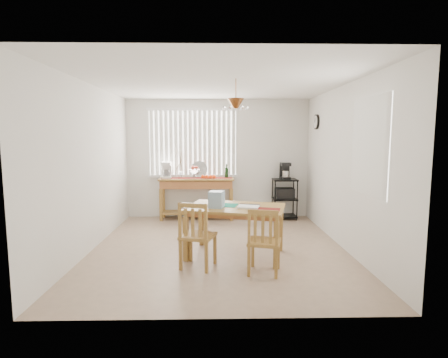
{
  "coord_description": "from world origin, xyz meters",
  "views": [
    {
      "loc": [
        -0.03,
        -5.48,
        1.76
      ],
      "look_at": [
        0.1,
        0.55,
        1.05
      ],
      "focal_mm": 28.0,
      "sensor_mm": 36.0,
      "label": 1
    }
  ],
  "objects_px": {
    "dining_table": "(235,212)",
    "chair_left": "(197,236)",
    "cart_items": "(285,171)",
    "wire_cart": "(285,195)",
    "chair_right": "(264,242)",
    "sideboard": "(197,188)"
  },
  "relations": [
    {
      "from": "dining_table",
      "to": "chair_left",
      "type": "bearing_deg",
      "value": -138.06
    },
    {
      "from": "cart_items",
      "to": "dining_table",
      "type": "bearing_deg",
      "value": -116.55
    },
    {
      "from": "wire_cart",
      "to": "chair_right",
      "type": "distance_m",
      "value": 3.24
    },
    {
      "from": "dining_table",
      "to": "chair_right",
      "type": "height_order",
      "value": "chair_right"
    },
    {
      "from": "chair_left",
      "to": "wire_cart",
      "type": "bearing_deg",
      "value": 58.81
    },
    {
      "from": "sideboard",
      "to": "cart_items",
      "type": "distance_m",
      "value": 1.94
    },
    {
      "from": "wire_cart",
      "to": "chair_left",
      "type": "bearing_deg",
      "value": -121.19
    },
    {
      "from": "cart_items",
      "to": "chair_right",
      "type": "xyz_separation_m",
      "value": [
        -0.87,
        -3.12,
        -0.61
      ]
    },
    {
      "from": "sideboard",
      "to": "cart_items",
      "type": "height_order",
      "value": "cart_items"
    },
    {
      "from": "cart_items",
      "to": "dining_table",
      "type": "relative_size",
      "value": 0.23
    },
    {
      "from": "wire_cart",
      "to": "chair_right",
      "type": "relative_size",
      "value": 1.0
    },
    {
      "from": "cart_items",
      "to": "dining_table",
      "type": "distance_m",
      "value": 2.72
    },
    {
      "from": "wire_cart",
      "to": "cart_items",
      "type": "height_order",
      "value": "cart_items"
    },
    {
      "from": "chair_right",
      "to": "dining_table",
      "type": "bearing_deg",
      "value": 114.92
    },
    {
      "from": "chair_left",
      "to": "chair_right",
      "type": "xyz_separation_m",
      "value": [
        0.88,
        -0.22,
        -0.02
      ]
    },
    {
      "from": "chair_left",
      "to": "chair_right",
      "type": "height_order",
      "value": "chair_left"
    },
    {
      "from": "dining_table",
      "to": "chair_left",
      "type": "xyz_separation_m",
      "value": [
        -0.55,
        -0.49,
        -0.21
      ]
    },
    {
      "from": "chair_right",
      "to": "chair_left",
      "type": "bearing_deg",
      "value": 165.64
    },
    {
      "from": "sideboard",
      "to": "dining_table",
      "type": "xyz_separation_m",
      "value": [
        0.7,
        -2.41,
        -0.01
      ]
    },
    {
      "from": "sideboard",
      "to": "chair_right",
      "type": "height_order",
      "value": "sideboard"
    },
    {
      "from": "sideboard",
      "to": "wire_cart",
      "type": "distance_m",
      "value": 1.91
    },
    {
      "from": "wire_cart",
      "to": "chair_left",
      "type": "height_order",
      "value": "chair_left"
    }
  ]
}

